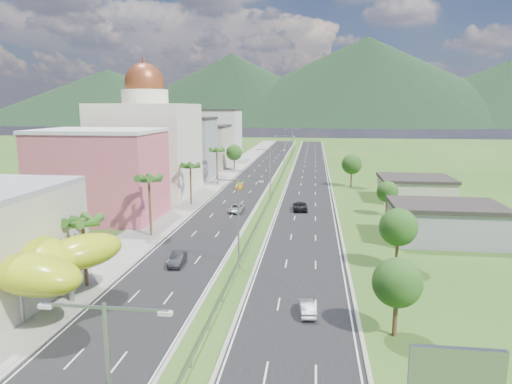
% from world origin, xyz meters
% --- Properties ---
extents(ground, '(500.00, 500.00, 0.00)m').
position_xyz_m(ground, '(0.00, 0.00, 0.00)').
color(ground, '#2D5119').
rests_on(ground, ground).
extents(road_left, '(11.00, 260.00, 0.04)m').
position_xyz_m(road_left, '(-7.50, 90.00, 0.02)').
color(road_left, black).
rests_on(road_left, ground).
extents(road_right, '(11.00, 260.00, 0.04)m').
position_xyz_m(road_right, '(7.50, 90.00, 0.02)').
color(road_right, black).
rests_on(road_right, ground).
extents(sidewalk_left, '(7.00, 260.00, 0.12)m').
position_xyz_m(sidewalk_left, '(-17.00, 90.00, 0.06)').
color(sidewalk_left, gray).
rests_on(sidewalk_left, ground).
extents(median_guardrail, '(0.10, 216.06, 0.76)m').
position_xyz_m(median_guardrail, '(0.00, 71.99, 0.62)').
color(median_guardrail, gray).
rests_on(median_guardrail, ground).
extents(streetlight_median_b, '(6.04, 0.25, 11.00)m').
position_xyz_m(streetlight_median_b, '(0.00, 10.00, 6.75)').
color(streetlight_median_b, gray).
rests_on(streetlight_median_b, ground).
extents(streetlight_median_c, '(6.04, 0.25, 11.00)m').
position_xyz_m(streetlight_median_c, '(0.00, 50.00, 6.75)').
color(streetlight_median_c, gray).
rests_on(streetlight_median_c, ground).
extents(streetlight_median_d, '(6.04, 0.25, 11.00)m').
position_xyz_m(streetlight_median_d, '(0.00, 95.00, 6.75)').
color(streetlight_median_d, gray).
rests_on(streetlight_median_d, ground).
extents(streetlight_median_e, '(6.04, 0.25, 11.00)m').
position_xyz_m(streetlight_median_e, '(0.00, 140.00, 6.75)').
color(streetlight_median_e, gray).
rests_on(streetlight_median_e, ground).
extents(lime_canopy, '(18.00, 15.00, 7.40)m').
position_xyz_m(lime_canopy, '(-20.00, -4.00, 4.99)').
color(lime_canopy, '#A5BC12').
rests_on(lime_canopy, ground).
extents(pink_shophouse, '(20.00, 15.00, 15.00)m').
position_xyz_m(pink_shophouse, '(-28.00, 32.00, 7.50)').
color(pink_shophouse, '#D35662').
rests_on(pink_shophouse, ground).
extents(domed_building, '(20.00, 20.00, 28.70)m').
position_xyz_m(domed_building, '(-28.00, 55.00, 11.35)').
color(domed_building, beige).
rests_on(domed_building, ground).
extents(midrise_grey, '(16.00, 15.00, 16.00)m').
position_xyz_m(midrise_grey, '(-27.00, 80.00, 8.00)').
color(midrise_grey, gray).
rests_on(midrise_grey, ground).
extents(midrise_beige, '(16.00, 15.00, 13.00)m').
position_xyz_m(midrise_beige, '(-27.00, 102.00, 6.50)').
color(midrise_beige, '#A29C86').
rests_on(midrise_beige, ground).
extents(midrise_white, '(16.00, 15.00, 18.00)m').
position_xyz_m(midrise_white, '(-27.00, 125.00, 9.00)').
color(midrise_white, silver).
rests_on(midrise_white, ground).
extents(billboard, '(5.20, 0.35, 6.20)m').
position_xyz_m(billboard, '(17.00, -18.00, 4.42)').
color(billboard, gray).
rests_on(billboard, ground).
extents(shed_near, '(15.00, 10.00, 5.00)m').
position_xyz_m(shed_near, '(28.00, 25.00, 2.50)').
color(shed_near, gray).
rests_on(shed_near, ground).
extents(shed_far, '(14.00, 12.00, 4.40)m').
position_xyz_m(shed_far, '(30.00, 55.00, 2.20)').
color(shed_far, '#A29C86').
rests_on(shed_far, ground).
extents(palm_tree_b, '(3.60, 3.60, 8.10)m').
position_xyz_m(palm_tree_b, '(-15.50, 2.00, 7.06)').
color(palm_tree_b, '#47301C').
rests_on(palm_tree_b, ground).
extents(palm_tree_c, '(3.60, 3.60, 9.60)m').
position_xyz_m(palm_tree_c, '(-15.50, 22.00, 8.50)').
color(palm_tree_c, '#47301C').
rests_on(palm_tree_c, ground).
extents(palm_tree_d, '(3.60, 3.60, 8.60)m').
position_xyz_m(palm_tree_d, '(-15.50, 45.00, 7.54)').
color(palm_tree_d, '#47301C').
rests_on(palm_tree_d, ground).
extents(palm_tree_e, '(3.60, 3.60, 9.40)m').
position_xyz_m(palm_tree_e, '(-15.50, 70.00, 8.31)').
color(palm_tree_e, '#47301C').
rests_on(palm_tree_e, ground).
extents(leafy_tree_lfar, '(4.90, 4.90, 8.05)m').
position_xyz_m(leafy_tree_lfar, '(-15.50, 95.00, 5.58)').
color(leafy_tree_lfar, '#47301C').
rests_on(leafy_tree_lfar, ground).
extents(leafy_tree_ra, '(4.20, 4.20, 6.90)m').
position_xyz_m(leafy_tree_ra, '(16.00, -5.00, 4.78)').
color(leafy_tree_ra, '#47301C').
rests_on(leafy_tree_ra, ground).
extents(leafy_tree_rb, '(4.55, 4.55, 7.47)m').
position_xyz_m(leafy_tree_rb, '(19.00, 12.00, 5.18)').
color(leafy_tree_rb, '#47301C').
rests_on(leafy_tree_rb, ground).
extents(leafy_tree_rc, '(3.85, 3.85, 6.33)m').
position_xyz_m(leafy_tree_rc, '(22.00, 40.00, 4.37)').
color(leafy_tree_rc, '#47301C').
rests_on(leafy_tree_rc, ground).
extents(leafy_tree_rd, '(4.90, 4.90, 8.05)m').
position_xyz_m(leafy_tree_rd, '(18.00, 70.00, 5.58)').
color(leafy_tree_rd, '#47301C').
rests_on(leafy_tree_rd, ground).
extents(mountain_ridge, '(860.00, 140.00, 90.00)m').
position_xyz_m(mountain_ridge, '(60.00, 450.00, 0.00)').
color(mountain_ridge, black).
rests_on(mountain_ridge, ground).
extents(car_dark_left, '(1.92, 4.65, 1.50)m').
position_xyz_m(car_dark_left, '(-7.68, 9.88, 0.79)').
color(car_dark_left, black).
rests_on(car_dark_left, road_left).
extents(car_silver_mid_left, '(2.42, 5.22, 1.45)m').
position_xyz_m(car_silver_mid_left, '(-5.27, 39.23, 0.76)').
color(car_silver_mid_left, '#93969A').
rests_on(car_silver_mid_left, road_left).
extents(car_yellow_far_left, '(2.25, 4.58, 1.28)m').
position_xyz_m(car_yellow_far_left, '(-8.84, 63.62, 0.68)').
color(car_yellow_far_left, gold).
rests_on(car_yellow_far_left, road_left).
extents(car_silver_right, '(1.87, 4.12, 1.31)m').
position_xyz_m(car_silver_right, '(8.51, -1.88, 0.70)').
color(car_silver_right, '#9A9CA1').
rests_on(car_silver_right, road_right).
extents(car_dark_far_right, '(3.04, 5.92, 1.60)m').
position_xyz_m(car_dark_far_right, '(6.41, 42.39, 0.84)').
color(car_dark_far_right, black).
rests_on(car_dark_far_right, road_right).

